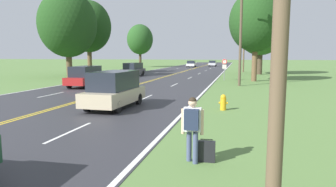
{
  "coord_description": "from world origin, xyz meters",
  "views": [
    {
      "loc": [
        9.33,
        -1.91,
        2.75
      ],
      "look_at": [
        5.81,
        12.96,
        0.8
      ],
      "focal_mm": 32.0,
      "sensor_mm": 36.0,
      "label": 1
    }
  ],
  "objects_px": {
    "car_dark_grey_suv_mid_far": "(133,69)",
    "tree_far_back": "(256,21)",
    "traffic_sign": "(224,64)",
    "car_red_suv_mid_near": "(86,76)",
    "hitchhiker_person": "(192,123)",
    "tree_left_verge": "(89,27)",
    "fire_hydrant": "(223,102)",
    "car_silver_hatchback_distant": "(213,63)",
    "tree_mid_treeline": "(140,39)",
    "tree_behind_sign": "(68,24)",
    "car_white_sedan_receding": "(191,64)",
    "car_champagne_van_approaching": "(114,89)",
    "suitcase": "(206,151)",
    "tree_right_cluster": "(261,26)"
  },
  "relations": [
    {
      "from": "car_dark_grey_suv_mid_far",
      "to": "tree_far_back",
      "type": "bearing_deg",
      "value": -103.94
    },
    {
      "from": "traffic_sign",
      "to": "car_red_suv_mid_near",
      "type": "bearing_deg",
      "value": -139.71
    },
    {
      "from": "hitchhiker_person",
      "to": "car_dark_grey_suv_mid_far",
      "type": "height_order",
      "value": "car_dark_grey_suv_mid_far"
    },
    {
      "from": "traffic_sign",
      "to": "tree_left_verge",
      "type": "bearing_deg",
      "value": 157.83
    },
    {
      "from": "fire_hydrant",
      "to": "car_silver_hatchback_distant",
      "type": "height_order",
      "value": "car_silver_hatchback_distant"
    },
    {
      "from": "hitchhiker_person",
      "to": "tree_mid_treeline",
      "type": "xyz_separation_m",
      "value": [
        -22.13,
        61.69,
        5.52
      ]
    },
    {
      "from": "tree_mid_treeline",
      "to": "car_red_suv_mid_near",
      "type": "xyz_separation_m",
      "value": [
        10.16,
        -45.18,
        -5.6
      ]
    },
    {
      "from": "car_dark_grey_suv_mid_far",
      "to": "tree_behind_sign",
      "type": "bearing_deg",
      "value": 122.69
    },
    {
      "from": "tree_behind_sign",
      "to": "car_red_suv_mid_near",
      "type": "relative_size",
      "value": 2.22
    },
    {
      "from": "tree_left_verge",
      "to": "car_dark_grey_suv_mid_far",
      "type": "bearing_deg",
      "value": -25.57
    },
    {
      "from": "traffic_sign",
      "to": "tree_behind_sign",
      "type": "xyz_separation_m",
      "value": [
        -19.31,
        0.33,
        4.85
      ]
    },
    {
      "from": "car_red_suv_mid_near",
      "to": "car_silver_hatchback_distant",
      "type": "xyz_separation_m",
      "value": [
        6.48,
        53.75,
        -0.16
      ]
    },
    {
      "from": "car_red_suv_mid_near",
      "to": "tree_far_back",
      "type": "bearing_deg",
      "value": -59.67
    },
    {
      "from": "tree_left_verge",
      "to": "car_white_sedan_receding",
      "type": "bearing_deg",
      "value": 68.79
    },
    {
      "from": "hitchhiker_person",
      "to": "tree_far_back",
      "type": "xyz_separation_m",
      "value": [
        2.71,
        26.01,
        5.26
      ]
    },
    {
      "from": "tree_behind_sign",
      "to": "car_dark_grey_suv_mid_far",
      "type": "relative_size",
      "value": 2.31
    },
    {
      "from": "fire_hydrant",
      "to": "tree_left_verge",
      "type": "distance_m",
      "value": 35.17
    },
    {
      "from": "car_champagne_van_approaching",
      "to": "car_silver_hatchback_distant",
      "type": "height_order",
      "value": "car_champagne_van_approaching"
    },
    {
      "from": "tree_left_verge",
      "to": "car_dark_grey_suv_mid_far",
      "type": "height_order",
      "value": "tree_left_verge"
    },
    {
      "from": "car_dark_grey_suv_mid_far",
      "to": "traffic_sign",
      "type": "bearing_deg",
      "value": -106.83
    },
    {
      "from": "suitcase",
      "to": "car_dark_grey_suv_mid_far",
      "type": "xyz_separation_m",
      "value": [
        -13.05,
        30.51,
        0.66
      ]
    },
    {
      "from": "car_white_sedan_receding",
      "to": "fire_hydrant",
      "type": "bearing_deg",
      "value": -171.12
    },
    {
      "from": "tree_behind_sign",
      "to": "car_champagne_van_approaching",
      "type": "distance_m",
      "value": 24.9
    },
    {
      "from": "hitchhiker_person",
      "to": "suitcase",
      "type": "xyz_separation_m",
      "value": [
        0.36,
        0.15,
        -0.76
      ]
    },
    {
      "from": "tree_right_cluster",
      "to": "car_red_suv_mid_near",
      "type": "bearing_deg",
      "value": -126.11
    },
    {
      "from": "tree_right_cluster",
      "to": "car_dark_grey_suv_mid_far",
      "type": "relative_size",
      "value": 2.41
    },
    {
      "from": "tree_right_cluster",
      "to": "tree_left_verge",
      "type": "bearing_deg",
      "value": -171.57
    },
    {
      "from": "tree_left_verge",
      "to": "tree_far_back",
      "type": "height_order",
      "value": "tree_left_verge"
    },
    {
      "from": "tree_left_verge",
      "to": "tree_far_back",
      "type": "xyz_separation_m",
      "value": [
        23.92,
        -8.73,
        -0.78
      ]
    },
    {
      "from": "tree_behind_sign",
      "to": "tree_right_cluster",
      "type": "height_order",
      "value": "tree_right_cluster"
    },
    {
      "from": "tree_mid_treeline",
      "to": "traffic_sign",
      "type": "bearing_deg",
      "value": -58.52
    },
    {
      "from": "traffic_sign",
      "to": "car_silver_hatchback_distant",
      "type": "bearing_deg",
      "value": 96.55
    },
    {
      "from": "car_champagne_van_approaching",
      "to": "car_white_sedan_receding",
      "type": "height_order",
      "value": "car_champagne_van_approaching"
    },
    {
      "from": "tree_left_verge",
      "to": "tree_right_cluster",
      "type": "bearing_deg",
      "value": 8.43
    },
    {
      "from": "hitchhiker_person",
      "to": "car_white_sedan_receding",
      "type": "bearing_deg",
      "value": 8.23
    },
    {
      "from": "hitchhiker_person",
      "to": "car_red_suv_mid_near",
      "type": "relative_size",
      "value": 0.35
    },
    {
      "from": "tree_left_verge",
      "to": "car_champagne_van_approaching",
      "type": "xyz_separation_m",
      "value": [
        15.97,
        -27.54,
        -6.1
      ]
    },
    {
      "from": "traffic_sign",
      "to": "tree_behind_sign",
      "type": "distance_m",
      "value": 19.91
    },
    {
      "from": "tree_behind_sign",
      "to": "tree_far_back",
      "type": "relative_size",
      "value": 1.13
    },
    {
      "from": "hitchhiker_person",
      "to": "car_dark_grey_suv_mid_far",
      "type": "distance_m",
      "value": 33.19
    },
    {
      "from": "fire_hydrant",
      "to": "car_champagne_van_approaching",
      "type": "bearing_deg",
      "value": -173.8
    },
    {
      "from": "car_dark_grey_suv_mid_far",
      "to": "car_white_sedan_receding",
      "type": "xyz_separation_m",
      "value": [
        2.7,
        32.96,
        -0.14
      ]
    },
    {
      "from": "car_dark_grey_suv_mid_far",
      "to": "tree_right_cluster",
      "type": "bearing_deg",
      "value": -62.12
    },
    {
      "from": "car_white_sedan_receding",
      "to": "car_champagne_van_approaching",
      "type": "bearing_deg",
      "value": -176.84
    },
    {
      "from": "suitcase",
      "to": "tree_far_back",
      "type": "distance_m",
      "value": 26.65
    },
    {
      "from": "car_dark_grey_suv_mid_far",
      "to": "car_white_sedan_receding",
      "type": "relative_size",
      "value": 1.07
    },
    {
      "from": "tree_far_back",
      "to": "tree_behind_sign",
      "type": "bearing_deg",
      "value": 178.46
    },
    {
      "from": "tree_far_back",
      "to": "car_red_suv_mid_near",
      "type": "xyz_separation_m",
      "value": [
        -14.69,
        -9.5,
        -5.35
      ]
    },
    {
      "from": "car_silver_hatchback_distant",
      "to": "suitcase",
      "type": "bearing_deg",
      "value": 5.6
    },
    {
      "from": "tree_behind_sign",
      "to": "tree_mid_treeline",
      "type": "distance_m",
      "value": 35.15
    }
  ]
}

